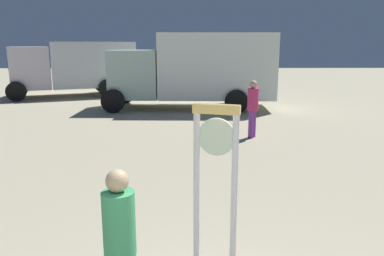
# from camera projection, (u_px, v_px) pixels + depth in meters

# --- Properties ---
(standing_clock) EXTENTS (0.50, 0.22, 2.01)m
(standing_clock) POSITION_uv_depth(u_px,v_px,m) (216.00, 174.00, 4.05)
(standing_clock) COLOR white
(standing_clock) RESTS_ON ground_plane
(person_near_clock) EXTENTS (0.30, 0.30, 1.55)m
(person_near_clock) POSITION_uv_depth(u_px,v_px,m) (120.00, 241.00, 3.43)
(person_near_clock) COLOR #468F55
(person_near_clock) RESTS_ON ground_plane
(person_distant) EXTENTS (0.31, 0.31, 1.62)m
(person_distant) POSITION_uv_depth(u_px,v_px,m) (253.00, 106.00, 10.60)
(person_distant) COLOR purple
(person_distant) RESTS_ON ground_plane
(box_truck_near) EXTENTS (6.83, 2.80, 3.02)m
(box_truck_near) POSITION_uv_depth(u_px,v_px,m) (197.00, 68.00, 15.41)
(box_truck_near) COLOR white
(box_truck_near) RESTS_ON ground_plane
(box_truck_far) EXTENTS (6.52, 4.15, 2.70)m
(box_truck_far) POSITION_uv_depth(u_px,v_px,m) (76.00, 66.00, 19.13)
(box_truck_far) COLOR silver
(box_truck_far) RESTS_ON ground_plane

